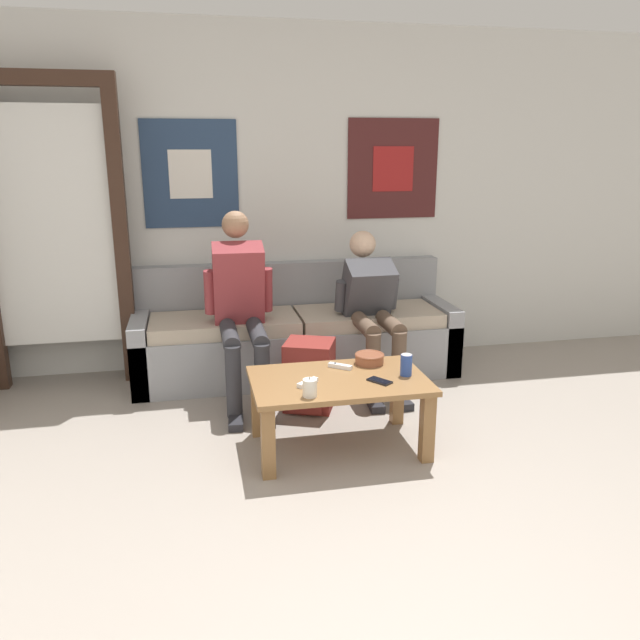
{
  "coord_description": "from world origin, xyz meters",
  "views": [
    {
      "loc": [
        -0.71,
        -1.8,
        1.67
      ],
      "look_at": [
        0.05,
        1.82,
        0.64
      ],
      "focal_mm": 35.0,
      "sensor_mm": 36.0,
      "label": 1
    }
  ],
  "objects_px": {
    "couch": "(296,337)",
    "drink_can_blue": "(406,365)",
    "person_seated_adult": "(240,302)",
    "person_seated_teen": "(372,304)",
    "ceramic_bowl": "(369,358)",
    "coffee_table": "(339,391)",
    "backpack": "(309,377)",
    "game_controller_near_right": "(308,383)",
    "cell_phone": "(380,381)",
    "game_controller_near_left": "(340,366)",
    "pillar_candle": "(310,388)"
  },
  "relations": [
    {
      "from": "game_controller_near_left",
      "to": "game_controller_near_right",
      "type": "xyz_separation_m",
      "value": [
        -0.24,
        -0.22,
        0.0
      ]
    },
    {
      "from": "drink_can_blue",
      "to": "game_controller_near_left",
      "type": "bearing_deg",
      "value": 150.3
    },
    {
      "from": "person_seated_adult",
      "to": "drink_can_blue",
      "type": "distance_m",
      "value": 1.28
    },
    {
      "from": "cell_phone",
      "to": "pillar_candle",
      "type": "bearing_deg",
      "value": -163.45
    },
    {
      "from": "couch",
      "to": "person_seated_adult",
      "type": "xyz_separation_m",
      "value": [
        -0.44,
        -0.37,
        0.39
      ]
    },
    {
      "from": "person_seated_adult",
      "to": "game_controller_near_left",
      "type": "height_order",
      "value": "person_seated_adult"
    },
    {
      "from": "game_controller_near_left",
      "to": "cell_phone",
      "type": "xyz_separation_m",
      "value": [
        0.16,
        -0.26,
        -0.01
      ]
    },
    {
      "from": "pillar_candle",
      "to": "cell_phone",
      "type": "bearing_deg",
      "value": 16.55
    },
    {
      "from": "coffee_table",
      "to": "game_controller_near_left",
      "type": "bearing_deg",
      "value": 73.94
    },
    {
      "from": "couch",
      "to": "game_controller_near_left",
      "type": "height_order",
      "value": "couch"
    },
    {
      "from": "game_controller_near_left",
      "to": "cell_phone",
      "type": "bearing_deg",
      "value": -58.4
    },
    {
      "from": "ceramic_bowl",
      "to": "cell_phone",
      "type": "height_order",
      "value": "ceramic_bowl"
    },
    {
      "from": "person_seated_adult",
      "to": "ceramic_bowl",
      "type": "distance_m",
      "value": 1.01
    },
    {
      "from": "ceramic_bowl",
      "to": "drink_can_blue",
      "type": "bearing_deg",
      "value": -58.05
    },
    {
      "from": "cell_phone",
      "to": "person_seated_adult",
      "type": "bearing_deg",
      "value": 123.65
    },
    {
      "from": "backpack",
      "to": "ceramic_bowl",
      "type": "distance_m",
      "value": 0.54
    },
    {
      "from": "backpack",
      "to": "game_controller_near_right",
      "type": "relative_size",
      "value": 3.41
    },
    {
      "from": "person_seated_teen",
      "to": "cell_phone",
      "type": "relative_size",
      "value": 7.26
    },
    {
      "from": "drink_can_blue",
      "to": "pillar_candle",
      "type": "bearing_deg",
      "value": -162.01
    },
    {
      "from": "game_controller_near_right",
      "to": "backpack",
      "type": "bearing_deg",
      "value": 78.5
    },
    {
      "from": "couch",
      "to": "drink_can_blue",
      "type": "height_order",
      "value": "couch"
    },
    {
      "from": "drink_can_blue",
      "to": "person_seated_adult",
      "type": "bearing_deg",
      "value": 132.05
    },
    {
      "from": "person_seated_adult",
      "to": "ceramic_bowl",
      "type": "height_order",
      "value": "person_seated_adult"
    },
    {
      "from": "game_controller_near_right",
      "to": "drink_can_blue",
      "type": "bearing_deg",
      "value": 2.77
    },
    {
      "from": "backpack",
      "to": "drink_can_blue",
      "type": "distance_m",
      "value": 0.81
    },
    {
      "from": "ceramic_bowl",
      "to": "pillar_candle",
      "type": "height_order",
      "value": "pillar_candle"
    },
    {
      "from": "person_seated_adult",
      "to": "pillar_candle",
      "type": "distance_m",
      "value": 1.17
    },
    {
      "from": "person_seated_teen",
      "to": "pillar_candle",
      "type": "distance_m",
      "value": 1.34
    },
    {
      "from": "person_seated_teen",
      "to": "pillar_candle",
      "type": "height_order",
      "value": "person_seated_teen"
    },
    {
      "from": "coffee_table",
      "to": "person_seated_teen",
      "type": "distance_m",
      "value": 1.07
    },
    {
      "from": "pillar_candle",
      "to": "person_seated_teen",
      "type": "bearing_deg",
      "value": 59.96
    },
    {
      "from": "person_seated_teen",
      "to": "couch",
      "type": "bearing_deg",
      "value": 145.33
    },
    {
      "from": "couch",
      "to": "game_controller_near_right",
      "type": "distance_m",
      "value": 1.35
    },
    {
      "from": "person_seated_teen",
      "to": "game_controller_near_right",
      "type": "bearing_deg",
      "value": -123.2
    },
    {
      "from": "coffee_table",
      "to": "backpack",
      "type": "distance_m",
      "value": 0.61
    },
    {
      "from": "person_seated_adult",
      "to": "ceramic_bowl",
      "type": "xyz_separation_m",
      "value": [
        0.7,
        -0.7,
        -0.21
      ]
    },
    {
      "from": "person_seated_adult",
      "to": "cell_phone",
      "type": "xyz_separation_m",
      "value": [
        0.67,
        -1.01,
        -0.24
      ]
    },
    {
      "from": "person_seated_teen",
      "to": "backpack",
      "type": "xyz_separation_m",
      "value": [
        -0.52,
        -0.34,
        -0.38
      ]
    },
    {
      "from": "backpack",
      "to": "cell_phone",
      "type": "height_order",
      "value": "backpack"
    },
    {
      "from": "person_seated_adult",
      "to": "person_seated_teen",
      "type": "xyz_separation_m",
      "value": [
        0.92,
        0.03,
        -0.07
      ]
    },
    {
      "from": "coffee_table",
      "to": "backpack",
      "type": "xyz_separation_m",
      "value": [
        -0.06,
        0.59,
        -0.13
      ]
    },
    {
      "from": "person_seated_adult",
      "to": "ceramic_bowl",
      "type": "bearing_deg",
      "value": -45.15
    },
    {
      "from": "coffee_table",
      "to": "drink_can_blue",
      "type": "bearing_deg",
      "value": -4.78
    },
    {
      "from": "person_seated_adult",
      "to": "backpack",
      "type": "height_order",
      "value": "person_seated_adult"
    },
    {
      "from": "couch",
      "to": "ceramic_bowl",
      "type": "height_order",
      "value": "couch"
    },
    {
      "from": "pillar_candle",
      "to": "drink_can_blue",
      "type": "distance_m",
      "value": 0.62
    },
    {
      "from": "person_seated_teen",
      "to": "ceramic_bowl",
      "type": "xyz_separation_m",
      "value": [
        -0.23,
        -0.73,
        -0.14
      ]
    },
    {
      "from": "coffee_table",
      "to": "person_seated_teen",
      "type": "relative_size",
      "value": 0.91
    },
    {
      "from": "coffee_table",
      "to": "game_controller_near_right",
      "type": "height_order",
      "value": "game_controller_near_right"
    },
    {
      "from": "couch",
      "to": "pillar_candle",
      "type": "relative_size",
      "value": 22.63
    }
  ]
}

